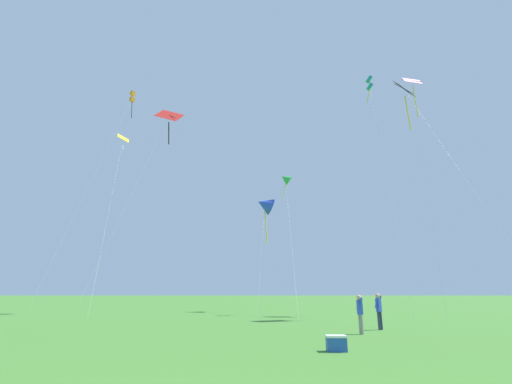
{
  "coord_description": "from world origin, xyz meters",
  "views": [
    {
      "loc": [
        1.71,
        -3.72,
        1.65
      ],
      "look_at": [
        1.14,
        29.4,
        11.07
      ],
      "focal_mm": 24.79,
      "sensor_mm": 36.0,
      "label": 1
    }
  ],
  "objects_px": {
    "kite_orange_box": "(132,98)",
    "kite_green_small": "(285,179)",
    "kite_blue_delta": "(265,205)",
    "person_in_red_shirt": "(379,308)",
    "kite_pink_low": "(414,92)",
    "kite_teal_box": "(370,85)",
    "picnic_cooler": "(336,343)",
    "kite_black_large": "(407,99)",
    "person_child_small": "(360,310)",
    "kite_red_high": "(168,122)",
    "kite_yellow_diamond": "(122,146)"
  },
  "relations": [
    {
      "from": "kite_orange_box",
      "to": "kite_green_small",
      "type": "height_order",
      "value": "kite_orange_box"
    },
    {
      "from": "kite_blue_delta",
      "to": "person_in_red_shirt",
      "type": "height_order",
      "value": "kite_blue_delta"
    },
    {
      "from": "kite_pink_low",
      "to": "person_in_red_shirt",
      "type": "distance_m",
      "value": 23.67
    },
    {
      "from": "kite_orange_box",
      "to": "kite_green_small",
      "type": "relative_size",
      "value": 2.24
    },
    {
      "from": "kite_blue_delta",
      "to": "kite_teal_box",
      "type": "bearing_deg",
      "value": -16.43
    },
    {
      "from": "kite_blue_delta",
      "to": "kite_pink_low",
      "type": "relative_size",
      "value": 0.51
    },
    {
      "from": "kite_orange_box",
      "to": "picnic_cooler",
      "type": "bearing_deg",
      "value": -58.38
    },
    {
      "from": "kite_black_large",
      "to": "kite_orange_box",
      "type": "bearing_deg",
      "value": 146.12
    },
    {
      "from": "kite_black_large",
      "to": "person_child_small",
      "type": "relative_size",
      "value": 11.76
    },
    {
      "from": "kite_red_high",
      "to": "kite_green_small",
      "type": "bearing_deg",
      "value": 9.45
    },
    {
      "from": "kite_blue_delta",
      "to": "kite_green_small",
      "type": "height_order",
      "value": "kite_green_small"
    },
    {
      "from": "kite_blue_delta",
      "to": "kite_orange_box",
      "type": "bearing_deg",
      "value": 148.79
    },
    {
      "from": "kite_black_large",
      "to": "kite_orange_box",
      "type": "relative_size",
      "value": 0.61
    },
    {
      "from": "kite_teal_box",
      "to": "kite_yellow_diamond",
      "type": "xyz_separation_m",
      "value": [
        -25.72,
        4.6,
        -4.24
      ]
    },
    {
      "from": "kite_pink_low",
      "to": "picnic_cooler",
      "type": "distance_m",
      "value": 28.97
    },
    {
      "from": "person_in_red_shirt",
      "to": "kite_green_small",
      "type": "bearing_deg",
      "value": 100.33
    },
    {
      "from": "kite_red_high",
      "to": "person_in_red_shirt",
      "type": "bearing_deg",
      "value": -44.68
    },
    {
      "from": "person_in_red_shirt",
      "to": "kite_orange_box",
      "type": "bearing_deg",
      "value": 130.99
    },
    {
      "from": "kite_teal_box",
      "to": "kite_pink_low",
      "type": "height_order",
      "value": "kite_teal_box"
    },
    {
      "from": "kite_yellow_diamond",
      "to": "person_in_red_shirt",
      "type": "height_order",
      "value": "kite_yellow_diamond"
    },
    {
      "from": "kite_yellow_diamond",
      "to": "kite_pink_low",
      "type": "height_order",
      "value": "kite_pink_low"
    },
    {
      "from": "person_child_small",
      "to": "kite_orange_box",
      "type": "bearing_deg",
      "value": 127.63
    },
    {
      "from": "person_in_red_shirt",
      "to": "picnic_cooler",
      "type": "height_order",
      "value": "person_in_red_shirt"
    },
    {
      "from": "kite_red_high",
      "to": "kite_pink_low",
      "type": "distance_m",
      "value": 23.65
    },
    {
      "from": "kite_green_small",
      "to": "person_child_small",
      "type": "xyz_separation_m",
      "value": [
        1.67,
        -18.3,
        -11.7
      ]
    },
    {
      "from": "kite_blue_delta",
      "to": "kite_yellow_diamond",
      "type": "distance_m",
      "value": 17.0
    },
    {
      "from": "picnic_cooler",
      "to": "kite_teal_box",
      "type": "bearing_deg",
      "value": 66.45
    },
    {
      "from": "kite_yellow_diamond",
      "to": "picnic_cooler",
      "type": "distance_m",
      "value": 33.95
    },
    {
      "from": "kite_teal_box",
      "to": "picnic_cooler",
      "type": "height_order",
      "value": "kite_teal_box"
    },
    {
      "from": "kite_black_large",
      "to": "kite_pink_low",
      "type": "bearing_deg",
      "value": 57.86
    },
    {
      "from": "kite_orange_box",
      "to": "person_in_red_shirt",
      "type": "distance_m",
      "value": 46.05
    },
    {
      "from": "kite_teal_box",
      "to": "kite_red_high",
      "type": "distance_m",
      "value": 20.21
    },
    {
      "from": "kite_teal_box",
      "to": "person_in_red_shirt",
      "type": "height_order",
      "value": "kite_teal_box"
    },
    {
      "from": "kite_red_high",
      "to": "kite_orange_box",
      "type": "height_order",
      "value": "kite_orange_box"
    },
    {
      "from": "person_in_red_shirt",
      "to": "kite_red_high",
      "type": "bearing_deg",
      "value": 135.32
    },
    {
      "from": "kite_black_large",
      "to": "person_in_red_shirt",
      "type": "xyz_separation_m",
      "value": [
        -6.01,
        -7.52,
        -15.31
      ]
    },
    {
      "from": "person_in_red_shirt",
      "to": "kite_blue_delta",
      "type": "bearing_deg",
      "value": 107.5
    },
    {
      "from": "kite_teal_box",
      "to": "kite_yellow_diamond",
      "type": "distance_m",
      "value": 26.47
    },
    {
      "from": "kite_yellow_diamond",
      "to": "kite_red_high",
      "type": "bearing_deg",
      "value": -29.23
    },
    {
      "from": "kite_blue_delta",
      "to": "person_child_small",
      "type": "distance_m",
      "value": 20.5
    },
    {
      "from": "kite_blue_delta",
      "to": "person_child_small",
      "type": "xyz_separation_m",
      "value": [
        3.78,
        -18.04,
        -8.98
      ]
    },
    {
      "from": "kite_black_large",
      "to": "person_child_small",
      "type": "bearing_deg",
      "value": -128.31
    },
    {
      "from": "kite_yellow_diamond",
      "to": "kite_green_small",
      "type": "distance_m",
      "value": 18.09
    },
    {
      "from": "kite_orange_box",
      "to": "picnic_cooler",
      "type": "relative_size",
      "value": 49.73
    },
    {
      "from": "kite_red_high",
      "to": "picnic_cooler",
      "type": "xyz_separation_m",
      "value": [
        11.48,
        -20.72,
        -17.85
      ]
    },
    {
      "from": "kite_blue_delta",
      "to": "kite_pink_low",
      "type": "distance_m",
      "value": 17.42
    },
    {
      "from": "kite_pink_low",
      "to": "kite_red_high",
      "type": "bearing_deg",
      "value": 173.38
    },
    {
      "from": "picnic_cooler",
      "to": "kite_orange_box",
      "type": "bearing_deg",
      "value": 121.62
    },
    {
      "from": "kite_pink_low",
      "to": "person_child_small",
      "type": "relative_size",
      "value": 13.92
    },
    {
      "from": "kite_red_high",
      "to": "person_in_red_shirt",
      "type": "height_order",
      "value": "kite_red_high"
    }
  ]
}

